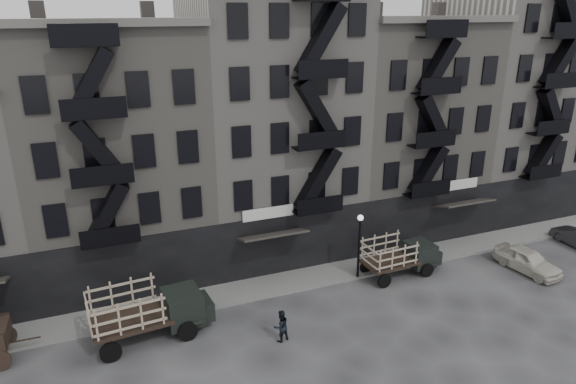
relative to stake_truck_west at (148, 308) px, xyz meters
name	(u,v)px	position (x,y,z in m)	size (l,w,h in m)	color
ground	(333,310)	(9.74, -1.30, -1.71)	(140.00, 140.00, 0.00)	#38383A
sidewalk	(306,278)	(9.74, 2.45, -1.64)	(55.00, 2.50, 0.15)	slate
building_midwest	(116,154)	(-0.26, 8.52, 5.79)	(10.00, 11.35, 16.20)	gray
building_center	(271,125)	(9.74, 8.52, 6.79)	(10.00, 11.35, 18.20)	gray
building_mideast	(397,127)	(19.74, 8.52, 5.79)	(10.00, 11.35, 16.20)	gray
building_east	(505,98)	(29.74, 8.52, 7.29)	(10.00, 11.35, 19.20)	gray
lamp_post	(359,238)	(12.74, 1.30, 1.07)	(0.36, 0.36, 4.28)	black
stake_truck_west	(148,308)	(0.00, 0.00, 0.00)	(6.14, 2.90, 3.00)	black
stake_truck_east	(400,253)	(15.45, 0.84, -0.24)	(5.22, 2.35, 2.57)	black
car_east	(527,260)	(23.26, -1.80, -0.97)	(1.75, 4.35, 1.48)	beige
pedestrian_mid	(281,326)	(6.08, -2.78, -0.85)	(0.83, 0.65, 1.72)	black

